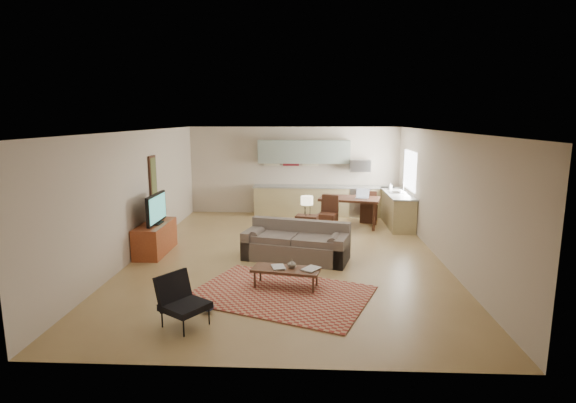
{
  "coord_description": "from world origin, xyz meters",
  "views": [
    {
      "loc": [
        0.45,
        -9.43,
        2.97
      ],
      "look_at": [
        0.0,
        0.3,
        1.15
      ],
      "focal_mm": 28.0,
      "sensor_mm": 36.0,
      "label": 1
    }
  ],
  "objects_px": {
    "sofa": "(296,241)",
    "console_table": "(307,227)",
    "armchair": "(185,301)",
    "tv_credenza": "(155,238)",
    "dining_table": "(349,212)",
    "coffee_table": "(286,278)"
  },
  "relations": [
    {
      "from": "sofa",
      "to": "console_table",
      "type": "distance_m",
      "value": 1.61
    },
    {
      "from": "armchair",
      "to": "tv_credenza",
      "type": "distance_m",
      "value": 3.89
    },
    {
      "from": "sofa",
      "to": "armchair",
      "type": "height_order",
      "value": "sofa"
    },
    {
      "from": "dining_table",
      "to": "console_table",
      "type": "bearing_deg",
      "value": -116.98
    },
    {
      "from": "sofa",
      "to": "tv_credenza",
      "type": "bearing_deg",
      "value": -171.68
    },
    {
      "from": "tv_credenza",
      "to": "console_table",
      "type": "height_order",
      "value": "tv_credenza"
    },
    {
      "from": "console_table",
      "to": "dining_table",
      "type": "height_order",
      "value": "dining_table"
    },
    {
      "from": "coffee_table",
      "to": "armchair",
      "type": "relative_size",
      "value": 1.59
    },
    {
      "from": "sofa",
      "to": "armchair",
      "type": "bearing_deg",
      "value": -100.72
    },
    {
      "from": "armchair",
      "to": "tv_credenza",
      "type": "relative_size",
      "value": 0.52
    },
    {
      "from": "console_table",
      "to": "tv_credenza",
      "type": "bearing_deg",
      "value": -148.49
    },
    {
      "from": "sofa",
      "to": "tv_credenza",
      "type": "distance_m",
      "value": 3.16
    },
    {
      "from": "armchair",
      "to": "console_table",
      "type": "distance_m",
      "value": 5.07
    },
    {
      "from": "tv_credenza",
      "to": "dining_table",
      "type": "height_order",
      "value": "dining_table"
    },
    {
      "from": "coffee_table",
      "to": "armchair",
      "type": "bearing_deg",
      "value": -120.55
    },
    {
      "from": "sofa",
      "to": "armchair",
      "type": "xyz_separation_m",
      "value": [
        -1.5,
        -3.18,
        -0.02
      ]
    },
    {
      "from": "coffee_table",
      "to": "dining_table",
      "type": "bearing_deg",
      "value": 82.82
    },
    {
      "from": "sofa",
      "to": "dining_table",
      "type": "height_order",
      "value": "dining_table"
    },
    {
      "from": "coffee_table",
      "to": "console_table",
      "type": "relative_size",
      "value": 1.94
    },
    {
      "from": "coffee_table",
      "to": "armchair",
      "type": "xyz_separation_m",
      "value": [
        -1.37,
        -1.55,
        0.2
      ]
    },
    {
      "from": "armchair",
      "to": "console_table",
      "type": "relative_size",
      "value": 1.22
    },
    {
      "from": "sofa",
      "to": "console_table",
      "type": "bearing_deg",
      "value": 96.77
    }
  ]
}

